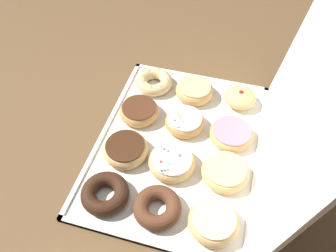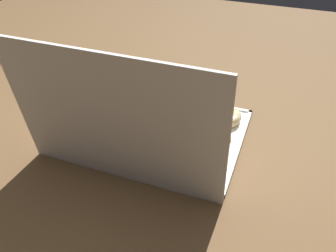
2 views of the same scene
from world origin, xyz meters
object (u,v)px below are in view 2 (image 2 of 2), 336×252
Objects in this scene: glazed_ring_donut_10 at (117,145)px; napkin_stack at (62,91)px; jelly_filled_donut_8 at (202,166)px; chocolate_cake_ring_donut_3 at (118,94)px; chocolate_cake_ring_donut_7 at (100,112)px; sprinkle_donut_5 at (173,130)px; pink_frosted_donut_9 at (156,154)px; glazed_ring_donut_11 at (78,134)px; chocolate_frosted_donut_2 at (150,101)px; donut_box at (154,130)px; sprinkle_donut_6 at (135,119)px; glazed_ring_donut_4 at (212,138)px; chocolate_frosted_donut_1 at (188,107)px; cruller_donut_0 at (224,116)px.

glazed_ring_donut_10 is 0.91× the size of napkin_stack.
chocolate_cake_ring_donut_3 is at bearing -33.77° from jelly_filled_donut_8.
glazed_ring_donut_10 is (-0.13, 0.14, 0.00)m from chocolate_cake_ring_donut_7.
jelly_filled_donut_8 reaches higher than sprinkle_donut_5.
napkin_stack is (0.48, -0.10, -0.02)m from sprinkle_donut_5.
sprinkle_donut_5 reaches higher than pink_frosted_donut_9.
glazed_ring_donut_11 reaches higher than chocolate_cake_ring_donut_7.
glazed_ring_donut_11 is (0.13, 0.25, -0.00)m from chocolate_frosted_donut_2.
donut_box is 0.43m from napkin_stack.
glazed_ring_donut_10 is 0.42m from napkin_stack.
chocolate_cake_ring_donut_3 is at bearing -44.40° from sprinkle_donut_6.
sprinkle_donut_5 is 0.93× the size of glazed_ring_donut_10.
donut_box is 0.24m from jelly_filled_donut_8.
donut_box is at bearing 146.86° from chocolate_cake_ring_donut_3.
glazed_ring_donut_4 is 0.97× the size of glazed_ring_donut_10.
chocolate_frosted_donut_1 reaches higher than chocolate_cake_ring_donut_7.
napkin_stack is at bearing 2.95° from cruller_donut_0.
donut_box is 5.01× the size of chocolate_cake_ring_donut_7.
chocolate_cake_ring_donut_3 reaches higher than napkin_stack.
donut_box is 0.20m from chocolate_cake_ring_donut_7.
jelly_filled_donut_8 is at bearing 145.62° from donut_box.
glazed_ring_donut_4 is 0.39m from chocolate_cake_ring_donut_7.
chocolate_cake_ring_donut_7 is (0.20, -0.00, 0.02)m from donut_box.
glazed_ring_donut_4 is at bearing 153.78° from chocolate_frosted_donut_2.
chocolate_frosted_donut_2 reaches higher than cruller_donut_0.
pink_frosted_donut_9 is at bearing 133.88° from sprinkle_donut_6.
chocolate_cake_ring_donut_3 is 0.41m from glazed_ring_donut_4.
sprinkle_donut_5 reaches higher than chocolate_frosted_donut_2.
sprinkle_donut_6 is (0.07, -0.00, 0.02)m from donut_box.
chocolate_frosted_donut_2 is 0.37m from jelly_filled_donut_8.
sprinkle_donut_6 is 0.19m from pink_frosted_donut_9.
napkin_stack is (0.42, -0.10, 0.01)m from donut_box.
donut_box is 0.19m from glazed_ring_donut_4.
cruller_donut_0 and glazed_ring_donut_10 have the same top height.
pink_frosted_donut_9 is (-0.26, 0.13, 0.00)m from chocolate_cake_ring_donut_7.
chocolate_frosted_donut_2 reaches higher than glazed_ring_donut_10.
donut_box is at bearing -65.28° from pink_frosted_donut_9.
glazed_ring_donut_10 is at bearing 63.41° from chocolate_frosted_donut_1.
glazed_ring_donut_4 is at bearing 178.41° from sprinkle_donut_6.
jelly_filled_donut_8 is (-0.13, 0.13, 0.00)m from sprinkle_donut_5.
sprinkle_donut_5 is 0.49m from napkin_stack.
chocolate_cake_ring_donut_7 is at bearing -19.18° from jelly_filled_donut_8.
glazed_ring_donut_11 is (0.13, 0.13, 0.00)m from sprinkle_donut_6.
chocolate_cake_ring_donut_3 is 0.22m from napkin_stack.
glazed_ring_donut_10 is at bearing 116.88° from chocolate_cake_ring_donut_3.
chocolate_frosted_donut_2 is at bearing -63.79° from pink_frosted_donut_9.
sprinkle_donut_5 is 0.18m from glazed_ring_donut_10.
glazed_ring_donut_10 is (-0.13, 0.26, 0.00)m from chocolate_cake_ring_donut_3.
chocolate_frosted_donut_2 is 0.35m from napkin_stack.
cruller_donut_0 reaches higher than chocolate_cake_ring_donut_3.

